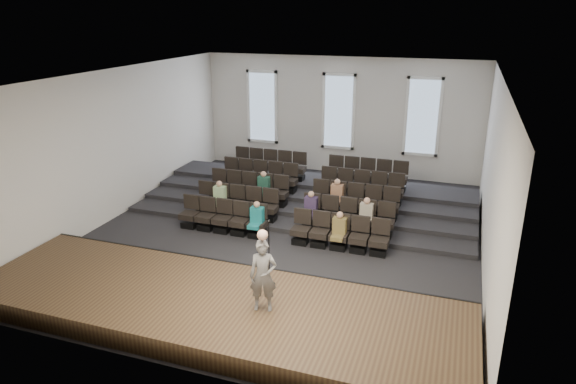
% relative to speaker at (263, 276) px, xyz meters
% --- Properties ---
extents(ground, '(14.00, 14.00, 0.00)m').
position_rel_speaker_xyz_m(ground, '(-1.30, 5.14, -1.33)').
color(ground, black).
rests_on(ground, ground).
extents(ceiling, '(12.00, 14.00, 0.02)m').
position_rel_speaker_xyz_m(ceiling, '(-1.30, 5.14, 3.68)').
color(ceiling, white).
rests_on(ceiling, ground).
extents(wall_back, '(12.00, 0.04, 5.00)m').
position_rel_speaker_xyz_m(wall_back, '(-1.30, 12.16, 1.17)').
color(wall_back, silver).
rests_on(wall_back, ground).
extents(wall_front, '(12.00, 0.04, 5.00)m').
position_rel_speaker_xyz_m(wall_front, '(-1.30, -1.88, 1.17)').
color(wall_front, silver).
rests_on(wall_front, ground).
extents(wall_left, '(0.04, 14.00, 5.00)m').
position_rel_speaker_xyz_m(wall_left, '(-7.32, 5.14, 1.17)').
color(wall_left, silver).
rests_on(wall_left, ground).
extents(wall_right, '(0.04, 14.00, 5.00)m').
position_rel_speaker_xyz_m(wall_right, '(4.72, 5.14, 1.17)').
color(wall_right, silver).
rests_on(wall_right, ground).
extents(stage, '(11.80, 3.60, 0.50)m').
position_rel_speaker_xyz_m(stage, '(-1.30, 0.04, -1.08)').
color(stage, '#46331E').
rests_on(stage, ground).
extents(stage_lip, '(11.80, 0.06, 0.52)m').
position_rel_speaker_xyz_m(stage_lip, '(-1.30, 1.81, -1.08)').
color(stage_lip, black).
rests_on(stage_lip, ground).
extents(risers, '(11.80, 4.80, 0.60)m').
position_rel_speaker_xyz_m(risers, '(-1.30, 8.31, -1.13)').
color(risers, black).
rests_on(risers, ground).
extents(seating_rows, '(6.80, 4.70, 1.67)m').
position_rel_speaker_xyz_m(seating_rows, '(-1.30, 6.68, -0.65)').
color(seating_rows, black).
rests_on(seating_rows, ground).
extents(windows, '(8.44, 0.10, 3.24)m').
position_rel_speaker_xyz_m(windows, '(-1.30, 12.09, 1.37)').
color(windows, white).
rests_on(windows, wall_back).
extents(audience, '(5.45, 2.64, 1.10)m').
position_rel_speaker_xyz_m(audience, '(-1.03, 5.59, -0.50)').
color(audience, '#197A7E').
rests_on(audience, seating_rows).
extents(speaker, '(0.69, 0.55, 1.66)m').
position_rel_speaker_xyz_m(speaker, '(0.00, 0.00, 0.00)').
color(speaker, '#5E5B59').
rests_on(speaker, stage).
extents(mic_stand, '(0.29, 0.29, 1.71)m').
position_rel_speaker_xyz_m(mic_stand, '(-0.26, 1.03, -0.32)').
color(mic_stand, black).
rests_on(mic_stand, stage).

